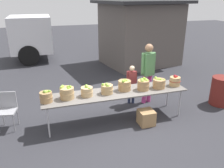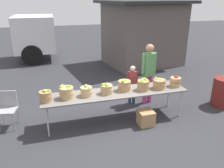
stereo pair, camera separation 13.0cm
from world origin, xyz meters
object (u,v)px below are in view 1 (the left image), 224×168
Objects in this scene: apple_basket_green_3 at (107,89)px; apple_basket_green_4 at (125,85)px; vendor_adult at (148,69)px; child_customer at (132,82)px; produce_crate at (146,117)px; apple_basket_green_2 at (87,91)px; apple_basket_green_1 at (67,93)px; market_table at (116,93)px; folding_chair at (7,108)px; apple_basket_green_5 at (143,84)px; apple_basket_green_0 at (46,96)px; trash_barrel at (221,91)px; apple_basket_green_6 at (159,83)px; apple_basket_red_0 at (175,81)px.

apple_basket_green_4 reaches higher than apple_basket_green_3.
vendor_adult reaches higher than apple_basket_green_3.
produce_crate is at bearing 98.08° from child_customer.
apple_basket_green_1 is at bearing -179.84° from apple_basket_green_2.
vendor_adult is (1.88, 0.71, 0.14)m from apple_basket_green_2.
market_table is at bearing -166.83° from apple_basket_green_4.
apple_basket_green_4 reaches higher than market_table.
apple_basket_green_3 is at bearing -0.23° from folding_chair.
apple_basket_green_5 is (0.70, -0.05, 0.17)m from market_table.
apple_basket_green_0 reaches higher than trash_barrel.
trash_barrel is 2.55m from produce_crate.
apple_basket_green_0 is 0.88× the size of apple_basket_green_6.
apple_basket_green_5 reaches higher than folding_chair.
apple_basket_green_2 is 0.89× the size of apple_basket_green_6.
folding_chair is (-3.62, 0.49, -0.36)m from apple_basket_green_6.
child_customer is (-0.39, 0.84, -0.21)m from apple_basket_green_6.
apple_basket_green_2 is at bearing 179.40° from trash_barrel.
vendor_adult is 4.76× the size of produce_crate.
apple_basket_green_6 reaches higher than market_table.
apple_basket_green_5 is (0.92, -0.04, 0.02)m from apple_basket_green_3.
apple_basket_green_1 is at bearing 4.65° from vendor_adult.
apple_basket_green_0 is 0.88× the size of apple_basket_green_4.
apple_basket_green_1 is 1.97m from produce_crate.
apple_basket_green_4 reaches higher than apple_basket_red_0.
apple_basket_green_5 is 0.43m from apple_basket_green_6.
vendor_adult is 0.57m from child_customer.
folding_chair is 2.38× the size of produce_crate.
apple_basket_green_2 reaches higher than folding_chair.
market_table is at bearing 175.78° from apple_basket_green_5.
apple_basket_green_2 reaches higher than trash_barrel.
apple_basket_red_0 is at bearing 179.63° from trash_barrel.
apple_basket_green_1 is 2.45m from vendor_adult.
apple_basket_green_5 reaches higher than produce_crate.
apple_basket_green_4 is 2.79m from folding_chair.
apple_basket_green_1 is (-1.16, -0.01, 0.17)m from market_table.
folding_chair is at bearing 175.18° from trash_barrel.
market_table is at bearing 2.83° from apple_basket_green_3.
child_customer is (-0.45, 0.07, -0.35)m from vendor_adult.
apple_basket_red_0 is (1.82, -0.03, 0.01)m from apple_basket_green_3.
apple_basket_green_6 is at bearing -1.57° from apple_basket_green_2.
folding_chair is (-1.34, 0.44, -0.38)m from apple_basket_green_1.
apple_basket_green_4 is 0.94m from produce_crate.
apple_basket_green_6 is (1.35, -0.05, 0.00)m from apple_basket_green_3.
apple_basket_green_5 reaches higher than market_table.
apple_basket_green_3 is at bearing -177.17° from market_table.
apple_basket_green_5 is 0.91m from vendor_adult.
apple_basket_green_3 is 0.97× the size of apple_basket_green_5.
produce_crate is at bearing -34.12° from market_table.
apple_basket_green_5 is (1.40, -0.04, 0.02)m from apple_basket_green_2.
market_table is at bearing 1.99° from apple_basket_green_0.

